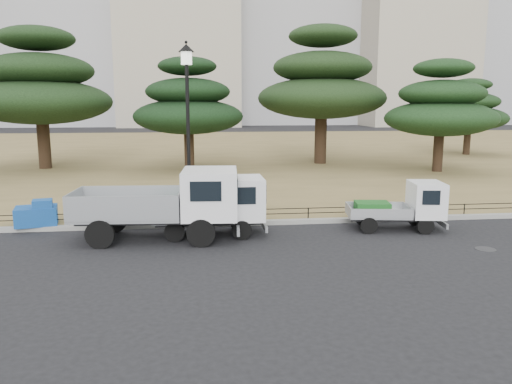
{
  "coord_description": "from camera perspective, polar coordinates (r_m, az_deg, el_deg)",
  "views": [
    {
      "loc": [
        -1.95,
        -14.59,
        4.27
      ],
      "look_at": [
        0.0,
        2.0,
        1.3
      ],
      "focal_mm": 35.0,
      "sensor_mm": 36.0,
      "label": 1
    }
  ],
  "objects": [
    {
      "name": "ground",
      "position": [
        15.32,
        0.88,
        -6.1
      ],
      "size": [
        220.0,
        220.0,
        0.0
      ],
      "primitive_type": "plane",
      "color": "black"
    },
    {
      "name": "truck_large",
      "position": [
        15.96,
        -10.16,
        -1.03
      ],
      "size": [
        5.22,
        2.35,
        2.23
      ],
      "rotation": [
        0.0,
        0.0,
        -0.06
      ],
      "color": "black",
      "rests_on": "ground"
    },
    {
      "name": "pine_east_near",
      "position": [
        32.43,
        20.38,
        9.07
      ],
      "size": [
        6.68,
        6.68,
        6.75
      ],
      "color": "black",
      "rests_on": "lawn"
    },
    {
      "name": "street_lamp",
      "position": [
        17.49,
        -7.83,
        9.99
      ],
      "size": [
        0.55,
        0.55,
        6.09
      ],
      "color": "black",
      "rests_on": "lawn"
    },
    {
      "name": "pine_west_near",
      "position": [
        34.69,
        -23.47,
        10.87
      ],
      "size": [
        8.82,
        8.82,
        8.82
      ],
      "color": "black",
      "rests_on": "lawn"
    },
    {
      "name": "tarp_pile",
      "position": [
        18.72,
        -23.75,
        -2.38
      ],
      "size": [
        1.53,
        1.26,
        0.9
      ],
      "rotation": [
        0.0,
        0.0,
        0.22
      ],
      "color": "#1650AA",
      "rests_on": "lawn"
    },
    {
      "name": "pine_center_left",
      "position": [
        31.57,
        -7.76,
        9.79
      ],
      "size": [
        6.82,
        6.82,
        6.94
      ],
      "color": "black",
      "rests_on": "lawn"
    },
    {
      "name": "truck_kei_front",
      "position": [
        16.35,
        -4.35,
        -1.68
      ],
      "size": [
        3.6,
        1.59,
        1.9
      ],
      "rotation": [
        0.0,
        0.0,
        0.01
      ],
      "color": "black",
      "rests_on": "ground"
    },
    {
      "name": "pipe_fence",
      "position": [
        17.86,
        -0.28,
        -2.3
      ],
      "size": [
        38.0,
        0.04,
        0.4
      ],
      "color": "black",
      "rests_on": "lawn"
    },
    {
      "name": "lawn",
      "position": [
        45.42,
        -4.22,
        4.77
      ],
      "size": [
        120.0,
        56.0,
        0.15
      ],
      "primitive_type": "cube",
      "color": "olive",
      "rests_on": "ground"
    },
    {
      "name": "curb",
      "position": [
        17.8,
        -0.23,
        -3.53
      ],
      "size": [
        120.0,
        0.25,
        0.16
      ],
      "primitive_type": "cube",
      "color": "gray",
      "rests_on": "ground"
    },
    {
      "name": "pine_center_right",
      "position": [
        35.0,
        7.53,
        12.1
      ],
      "size": [
        8.78,
        8.78,
        9.31
      ],
      "color": "black",
      "rests_on": "lawn"
    },
    {
      "name": "pine_east_far",
      "position": [
        44.33,
        23.18,
        8.52
      ],
      "size": [
        6.08,
        6.08,
        6.11
      ],
      "color": "black",
      "rests_on": "lawn"
    },
    {
      "name": "manhole",
      "position": [
        16.39,
        24.76,
        -5.95
      ],
      "size": [
        0.6,
        0.6,
        0.01
      ],
      "primitive_type": "cylinder",
      "color": "#2D2D30",
      "rests_on": "ground"
    },
    {
      "name": "truck_kei_rear",
      "position": [
        17.72,
        16.4,
        -1.54
      ],
      "size": [
        3.32,
        1.77,
        1.65
      ],
      "rotation": [
        0.0,
        0.0,
        -0.15
      ],
      "color": "black",
      "rests_on": "ground"
    }
  ]
}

